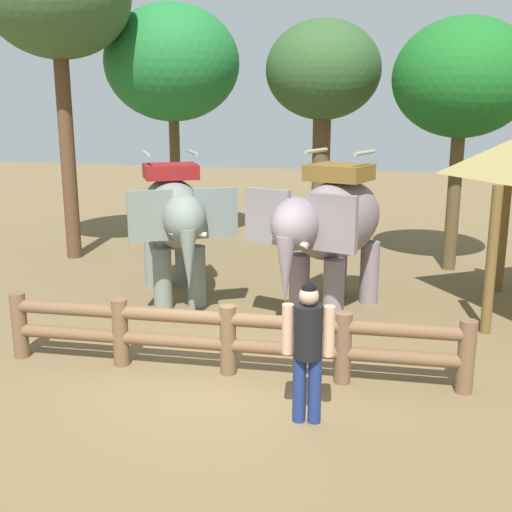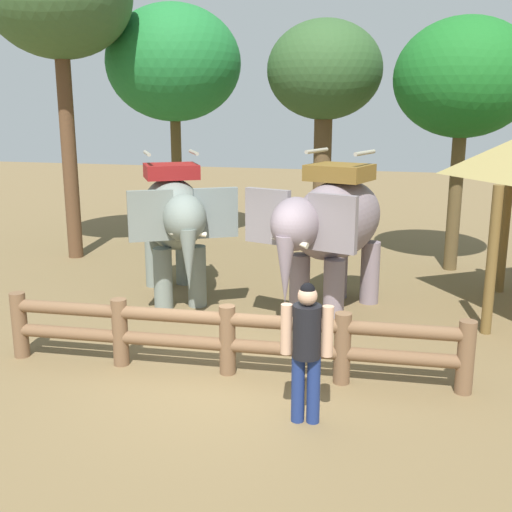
% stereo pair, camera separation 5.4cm
% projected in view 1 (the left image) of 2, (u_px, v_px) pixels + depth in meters
% --- Properties ---
extents(ground_plane, '(60.00, 60.00, 0.00)m').
position_uv_depth(ground_plane, '(226.00, 376.00, 9.21)').
color(ground_plane, brown).
extents(log_fence, '(6.95, 0.63, 1.05)m').
position_uv_depth(log_fence, '(228.00, 335.00, 9.18)').
color(log_fence, brown).
rests_on(log_fence, ground).
extents(elephant_near_left, '(2.84, 3.48, 2.99)m').
position_uv_depth(elephant_near_left, '(174.00, 218.00, 12.51)').
color(elephant_near_left, slate).
rests_on(elephant_near_left, ground).
extents(elephant_center, '(2.49, 3.69, 3.09)m').
position_uv_depth(elephant_center, '(332.00, 225.00, 11.53)').
color(elephant_center, gray).
rests_on(elephant_center, ground).
extents(tourist_woman_in_black, '(0.64, 0.39, 1.82)m').
position_uv_depth(tourist_woman_in_black, '(308.00, 343.00, 7.66)').
color(tourist_woman_in_black, navy).
rests_on(tourist_woman_in_black, ground).
extents(tree_back_center, '(3.69, 3.69, 6.57)m').
position_uv_depth(tree_back_center, '(172.00, 64.00, 17.11)').
color(tree_back_center, brown).
rests_on(tree_back_center, ground).
extents(tree_far_right, '(2.96, 2.96, 6.01)m').
position_uv_depth(tree_far_right, '(323.00, 74.00, 16.04)').
color(tree_far_right, brown).
rests_on(tree_far_right, ground).
extents(tree_deep_back, '(3.16, 3.16, 5.83)m').
position_uv_depth(tree_deep_back, '(463.00, 79.00, 14.17)').
color(tree_deep_back, brown).
rests_on(tree_deep_back, ground).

